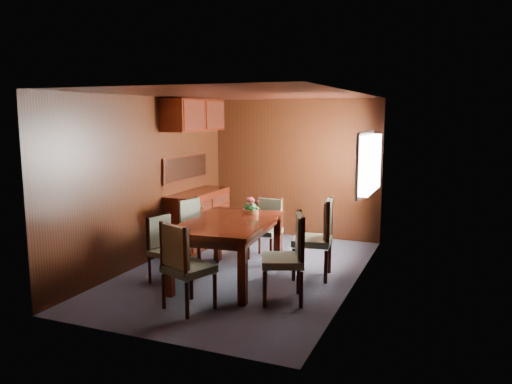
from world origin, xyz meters
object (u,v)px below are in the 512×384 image
at_px(chair_left_near, 165,245).
at_px(flower_centerpiece, 250,206).
at_px(dining_table, 228,229).
at_px(chair_head, 183,262).
at_px(chair_right_near, 289,253).
at_px(sideboard, 198,219).

xyz_separation_m(chair_left_near, flower_centerpiece, (0.83, 0.86, 0.42)).
distance_m(dining_table, chair_head, 1.14).
bearing_deg(flower_centerpiece, chair_right_near, -46.38).
bearing_deg(chair_right_near, dining_table, 45.62).
bearing_deg(chair_head, chair_left_near, 154.71).
relative_size(sideboard, chair_head, 1.40).
distance_m(sideboard, dining_table, 1.82).
distance_m(chair_right_near, chair_head, 1.22).
height_order(dining_table, chair_head, chair_head).
bearing_deg(sideboard, chair_head, -64.74).
bearing_deg(chair_right_near, chair_head, 104.95).
bearing_deg(dining_table, chair_right_near, -27.80).
relative_size(sideboard, chair_left_near, 1.62).
relative_size(chair_left_near, chair_head, 0.87).
bearing_deg(sideboard, chair_left_near, -75.21).
xyz_separation_m(chair_left_near, chair_right_near, (1.70, -0.05, 0.10)).
relative_size(sideboard, dining_table, 0.79).
bearing_deg(dining_table, chair_left_near, -158.57).
distance_m(sideboard, chair_left_near, 1.79).
bearing_deg(sideboard, chair_right_near, -39.45).
xyz_separation_m(sideboard, chair_right_near, (2.16, -1.77, 0.13)).
relative_size(dining_table, chair_right_near, 1.71).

